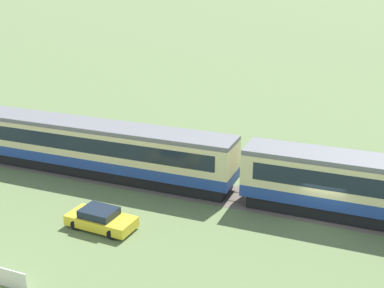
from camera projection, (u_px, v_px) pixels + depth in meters
ground_plane at (321, 219)px, 30.49m from camera, size 600.00×600.00×0.00m
passenger_train at (244, 168)px, 32.53m from camera, size 88.20×3.11×4.05m
railway_track at (189, 189)px, 34.71m from camera, size 138.78×3.60×0.04m
parked_car_yellow at (101, 219)px, 29.19m from camera, size 4.33×2.09×1.27m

